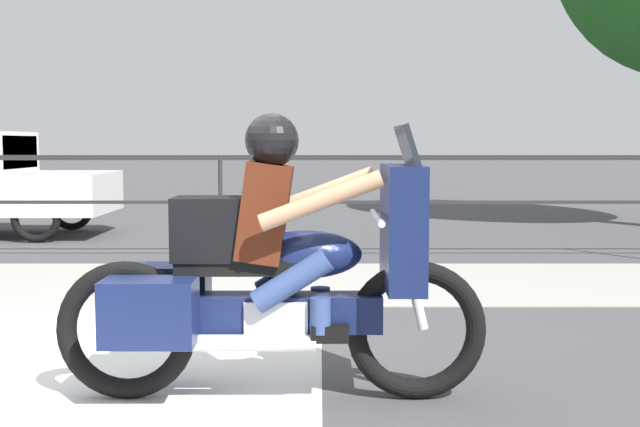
% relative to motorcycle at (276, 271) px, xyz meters
% --- Properties ---
extents(ground_plane, '(120.00, 120.00, 0.00)m').
position_rel_motorcycle_xyz_m(ground_plane, '(-0.94, 0.24, -0.71)').
color(ground_plane, '#424244').
extents(sidewalk_band, '(44.00, 2.40, 0.01)m').
position_rel_motorcycle_xyz_m(sidewalk_band, '(-0.94, 3.64, -0.71)').
color(sidewalk_band, '#99968E').
rests_on(sidewalk_band, ground).
extents(crosswalk_band, '(3.37, 6.00, 0.01)m').
position_rel_motorcycle_xyz_m(crosswalk_band, '(-1.42, 0.04, -0.71)').
color(crosswalk_band, silver).
rests_on(crosswalk_band, ground).
extents(fence_railing, '(36.00, 0.05, 1.25)m').
position_rel_motorcycle_xyz_m(fence_railing, '(-0.94, 5.26, 0.27)').
color(fence_railing, '#232326').
rests_on(fence_railing, ground).
extents(motorcycle, '(2.35, 0.76, 1.56)m').
position_rel_motorcycle_xyz_m(motorcycle, '(0.00, 0.00, 0.00)').
color(motorcycle, black).
rests_on(motorcycle, ground).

